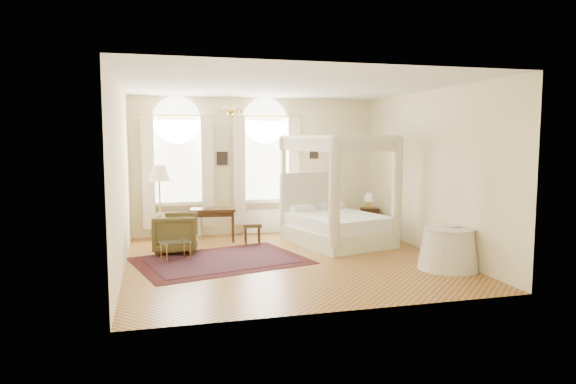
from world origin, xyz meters
The scene contains 18 objects.
ground centered at (0.00, 0.00, 0.00)m, with size 6.00×6.00×0.00m, color #A87930.
room_walls centered at (0.00, 0.00, 1.98)m, with size 6.00×6.00×6.00m.
window_left centered at (-1.90, 2.87, 1.49)m, with size 1.62×0.27×3.29m.
window_right centered at (0.20, 2.87, 1.49)m, with size 1.62×0.27×3.29m.
chandelier centered at (-0.90, 1.20, 2.91)m, with size 0.51×0.45×0.50m.
wall_pictures centered at (0.09, 2.97, 1.89)m, with size 2.54×0.03×0.39m.
canopy_bed centered at (1.46, 1.24, 0.54)m, with size 2.30×2.59×2.39m.
nightstand centered at (2.70, 2.33, 0.30)m, with size 0.42×0.38×0.61m, color #3B2410.
nightstand_lamp centered at (2.70, 2.39, 0.85)m, with size 0.25×0.25×0.37m.
writing_desk centered at (-1.18, 2.21, 0.65)m, with size 1.06×0.64×0.76m.
laptop centered at (-1.30, 2.21, 0.77)m, with size 0.29×0.19×0.02m, color black.
stool centered at (-0.36, 1.76, 0.38)m, with size 0.44×0.44×0.46m.
armchair centered at (-2.03, 1.28, 0.40)m, with size 0.85×0.88×0.80m, color #473E1E.
coffee_table centered at (-2.08, 0.53, 0.33)m, with size 0.63×0.54×0.37m.
floor_lamp centered at (-2.34, 1.84, 1.51)m, with size 0.45×0.45×1.76m.
oriental_rug centered at (-1.25, 0.28, 0.01)m, with size 3.55×2.93×0.01m.
side_table centered at (2.62, -1.33, 0.36)m, with size 1.08×1.08×0.74m.
book centered at (2.65, -1.25, 0.75)m, with size 0.21×0.28×0.03m, color black.
Camera 1 is at (-2.44, -9.32, 2.33)m, focal length 32.00 mm.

